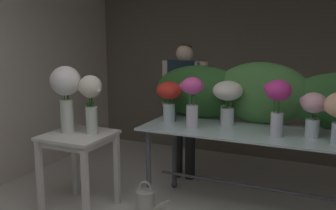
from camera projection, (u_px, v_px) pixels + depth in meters
The scene contains 15 objects.
ground_plane at pixel (212, 205), 3.97m from camera, with size 8.05×8.05×0.00m, color silver.
wall_back at pixel (256, 55), 5.35m from camera, with size 4.88×0.12×2.86m, color #706656.
wall_left at pixel (21, 58), 4.70m from camera, with size 0.12×3.78×2.86m, color beige.
display_table_glass at pixel (258, 144), 3.63m from camera, with size 2.17×0.83×0.85m.
side_table_white at pixel (79, 145), 3.78m from camera, with size 0.60×0.61×0.78m.
florist at pixel (184, 98), 4.57m from camera, with size 0.56×0.24×1.61m.
foliage_backdrop at pixel (262, 95), 3.84m from camera, with size 2.48×0.30×0.61m.
vase_ivory_roses at pixel (228, 96), 3.78m from camera, with size 0.30×0.30×0.43m.
vase_scarlet_ranunculus at pixel (169, 96), 3.93m from camera, with size 0.26×0.26×0.41m.
vase_blush_snapdragons at pixel (314, 109), 3.33m from camera, with size 0.25×0.22×0.39m.
vase_magenta_carnations at pixel (278, 100), 3.34m from camera, with size 0.24×0.22×0.50m.
vase_fuchsia_freesia at pixel (192, 96), 3.65m from camera, with size 0.23×0.21×0.48m.
vase_white_roses_tall at pixel (66, 89), 3.73m from camera, with size 0.30×0.29×0.65m.
vase_cream_lisianthus_tall at pixel (91, 98), 3.70m from camera, with size 0.24×0.22×0.57m.
watering_can at pixel (146, 202), 3.75m from camera, with size 0.35×0.18×0.34m.
Camera 1 is at (1.13, -1.74, 1.74)m, focal length 41.76 mm.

